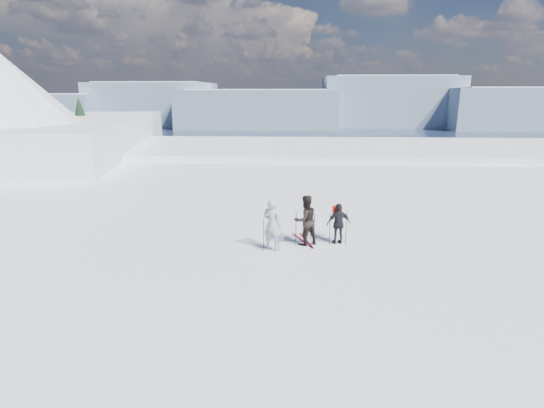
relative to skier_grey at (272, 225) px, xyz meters
The scene contains 9 objects.
lake_basin 28.09m from the skier_grey, 86.42° to the left, with size 820.00×820.00×71.62m.
far_mountain_range 452.97m from the skier_grey, 86.04° to the left, with size 770.00×110.00×53.00m.
near_ridge 36.52m from the skier_grey, 133.32° to the left, with size 31.37×35.68×25.62m.
skier_grey is the anchor object (origin of this frame).
skier_dark 1.32m from the skier_grey, 27.94° to the left, with size 0.90×0.70×1.85m, color black.
skier_pack 2.52m from the skier_grey, 18.20° to the left, with size 0.89×0.37×1.53m, color black.
backpack 2.68m from the skier_grey, 23.77° to the left, with size 0.33×0.18×0.41m, color red.
ski_poles 1.27m from the skier_grey, 17.68° to the left, with size 2.97×0.86×1.30m.
skis_loose 1.78m from the skier_grey, 40.73° to the left, with size 0.79×1.67×0.03m.
Camera 1 is at (-0.93, -11.11, 5.38)m, focal length 28.00 mm.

